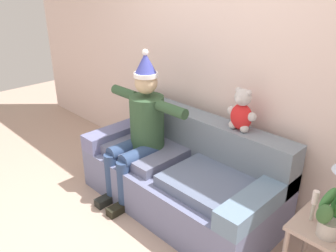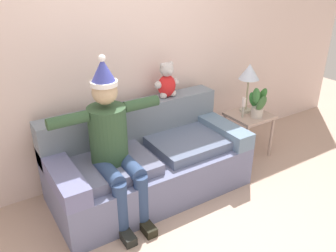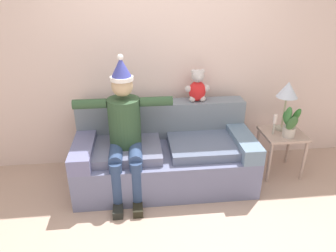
{
  "view_description": "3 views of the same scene",
  "coord_description": "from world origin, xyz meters",
  "px_view_note": "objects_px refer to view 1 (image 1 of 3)",
  "views": [
    {
      "loc": [
        1.95,
        -1.1,
        2.12
      ],
      "look_at": [
        -0.06,
        0.87,
        0.87
      ],
      "focal_mm": 36.61,
      "sensor_mm": 36.0,
      "label": 1
    },
    {
      "loc": [
        -1.45,
        -1.67,
        2.18
      ],
      "look_at": [
        0.15,
        0.85,
        0.76
      ],
      "focal_mm": 37.07,
      "sensor_mm": 36.0,
      "label": 2
    },
    {
      "loc": [
        -0.29,
        -2.07,
        2.13
      ],
      "look_at": [
        0.02,
        0.81,
        0.78
      ],
      "focal_mm": 32.99,
      "sensor_mm": 36.0,
      "label": 3
    }
  ],
  "objects_px": {
    "person_seated": "(140,127)",
    "teddy_bear": "(242,112)",
    "couch": "(183,174)",
    "side_table": "(328,238)",
    "candle_tall": "(315,202)",
    "potted_plant": "(331,214)"
  },
  "relations": [
    {
      "from": "couch",
      "to": "teddy_bear",
      "type": "distance_m",
      "value": 0.86
    },
    {
      "from": "candle_tall",
      "to": "couch",
      "type": "bearing_deg",
      "value": 178.74
    },
    {
      "from": "teddy_bear",
      "to": "person_seated",
      "type": "bearing_deg",
      "value": -151.79
    },
    {
      "from": "teddy_bear",
      "to": "side_table",
      "type": "xyz_separation_m",
      "value": [
        0.98,
        -0.29,
        -0.59
      ]
    },
    {
      "from": "teddy_bear",
      "to": "side_table",
      "type": "distance_m",
      "value": 1.18
    },
    {
      "from": "teddy_bear",
      "to": "candle_tall",
      "type": "xyz_separation_m",
      "value": [
        0.85,
        -0.31,
        -0.35
      ]
    },
    {
      "from": "teddy_bear",
      "to": "side_table",
      "type": "bearing_deg",
      "value": -16.5
    },
    {
      "from": "side_table",
      "to": "teddy_bear",
      "type": "bearing_deg",
      "value": 163.5
    },
    {
      "from": "couch",
      "to": "side_table",
      "type": "height_order",
      "value": "couch"
    },
    {
      "from": "potted_plant",
      "to": "person_seated",
      "type": "bearing_deg",
      "value": -178.03
    },
    {
      "from": "side_table",
      "to": "candle_tall",
      "type": "distance_m",
      "value": 0.28
    },
    {
      "from": "side_table",
      "to": "candle_tall",
      "type": "relative_size",
      "value": 2.22
    },
    {
      "from": "couch",
      "to": "person_seated",
      "type": "height_order",
      "value": "person_seated"
    },
    {
      "from": "couch",
      "to": "teddy_bear",
      "type": "relative_size",
      "value": 5.16
    },
    {
      "from": "person_seated",
      "to": "side_table",
      "type": "height_order",
      "value": "person_seated"
    },
    {
      "from": "couch",
      "to": "teddy_bear",
      "type": "bearing_deg",
      "value": 34.05
    },
    {
      "from": "couch",
      "to": "potted_plant",
      "type": "height_order",
      "value": "potted_plant"
    },
    {
      "from": "teddy_bear",
      "to": "candle_tall",
      "type": "height_order",
      "value": "teddy_bear"
    },
    {
      "from": "person_seated",
      "to": "potted_plant",
      "type": "distance_m",
      "value": 1.84
    },
    {
      "from": "couch",
      "to": "candle_tall",
      "type": "relative_size",
      "value": 8.19
    },
    {
      "from": "person_seated",
      "to": "teddy_bear",
      "type": "relative_size",
      "value": 3.94
    },
    {
      "from": "person_seated",
      "to": "teddy_bear",
      "type": "bearing_deg",
      "value": 28.21
    }
  ]
}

